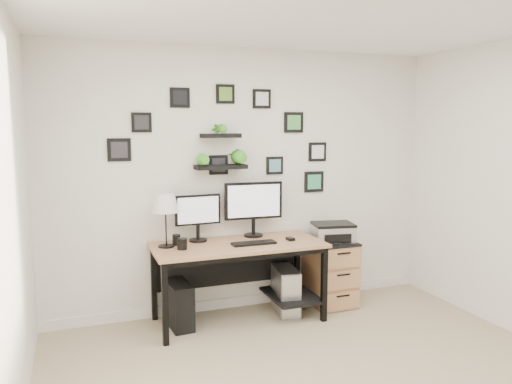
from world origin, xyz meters
name	(u,v)px	position (x,y,z in m)	size (l,w,h in m)	color
room	(248,300)	(0.00, 1.98, 0.05)	(4.00, 4.00, 4.00)	tan
desk	(241,255)	(-0.18, 1.67, 0.63)	(1.60, 0.70, 0.75)	tan
monitor_left	(198,214)	(-0.55, 1.84, 1.01)	(0.44, 0.18, 0.45)	black
monitor_right	(254,204)	(0.02, 1.86, 1.07)	(0.59, 0.20, 0.54)	black
keyboard	(254,243)	(-0.09, 1.55, 0.76)	(0.41, 0.13, 0.02)	black
mouse	(290,239)	(0.29, 1.58, 0.76)	(0.06, 0.09, 0.03)	black
table_lamp	(165,205)	(-0.87, 1.73, 1.14)	(0.24, 0.24, 0.49)	black
mug	(182,244)	(-0.76, 1.59, 0.80)	(0.09, 0.09, 0.10)	black
pen_cup	(176,240)	(-0.77, 1.78, 0.80)	(0.07, 0.07, 0.10)	black
pc_tower_black	(179,305)	(-0.78, 1.68, 0.21)	(0.19, 0.42, 0.42)	black
pc_tower_grey	(286,290)	(0.29, 1.67, 0.22)	(0.26, 0.47, 0.45)	gray
file_cabinet	(330,272)	(0.82, 1.72, 0.34)	(0.43, 0.53, 0.67)	tan
printer	(333,232)	(0.83, 1.72, 0.76)	(0.45, 0.39, 0.18)	silver
wall_decor	(227,144)	(-0.23, 1.93, 1.66)	(2.22, 0.18, 1.09)	black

